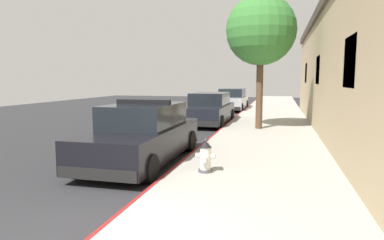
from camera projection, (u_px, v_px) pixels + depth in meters
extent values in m
cube|color=#2B2B2D|center=(127.00, 132.00, 14.97)|extent=(31.52, 60.00, 0.20)
cube|color=#ADA89E|center=(267.00, 134.00, 13.46)|extent=(3.73, 60.00, 0.16)
cube|color=maroon|center=(219.00, 132.00, 13.93)|extent=(0.08, 60.00, 0.16)
cube|color=black|center=(351.00, 62.00, 7.23)|extent=(0.06, 1.30, 1.10)
cube|color=black|center=(318.00, 70.00, 13.36)|extent=(0.06, 1.30, 1.10)
cube|color=black|center=(306.00, 73.00, 19.49)|extent=(0.06, 1.30, 1.10)
cube|color=black|center=(143.00, 141.00, 9.10)|extent=(1.84, 4.80, 0.76)
cube|color=black|center=(144.00, 115.00, 9.17)|extent=(1.64, 2.50, 0.60)
cube|color=black|center=(98.00, 174.00, 6.88)|extent=(1.76, 0.16, 0.24)
cube|color=black|center=(170.00, 136.00, 11.38)|extent=(1.76, 0.16, 0.24)
cylinder|color=black|center=(138.00, 139.00, 10.98)|extent=(0.22, 0.64, 0.64)
cylinder|color=black|center=(190.00, 141.00, 10.55)|extent=(0.22, 0.64, 0.64)
cylinder|color=black|center=(78.00, 164.00, 7.71)|extent=(0.22, 0.64, 0.64)
cylinder|color=black|center=(150.00, 169.00, 7.29)|extent=(0.22, 0.64, 0.64)
cube|color=black|center=(144.00, 102.00, 9.08)|extent=(1.48, 0.20, 0.12)
cube|color=red|center=(131.00, 102.00, 9.16)|extent=(0.44, 0.18, 0.11)
cube|color=#1E33E0|center=(156.00, 102.00, 8.99)|extent=(0.44, 0.18, 0.11)
cube|color=black|center=(209.00, 113.00, 16.91)|extent=(1.84, 4.80, 0.76)
cube|color=black|center=(210.00, 99.00, 16.97)|extent=(1.64, 2.50, 0.60)
cube|color=black|center=(198.00, 124.00, 14.69)|extent=(1.76, 0.16, 0.24)
cube|color=black|center=(218.00, 113.00, 19.19)|extent=(1.76, 0.16, 0.24)
cylinder|color=black|center=(200.00, 114.00, 18.78)|extent=(0.22, 0.64, 0.64)
cylinder|color=black|center=(231.00, 115.00, 18.36)|extent=(0.22, 0.64, 0.64)
cylinder|color=black|center=(183.00, 121.00, 15.51)|extent=(0.22, 0.64, 0.64)
cylinder|color=black|center=(221.00, 122.00, 15.09)|extent=(0.22, 0.64, 0.64)
cube|color=#B2B5BA|center=(232.00, 102.00, 24.65)|extent=(1.84, 4.80, 0.76)
cube|color=black|center=(232.00, 93.00, 24.71)|extent=(1.64, 2.50, 0.60)
cube|color=black|center=(227.00, 108.00, 22.43)|extent=(1.76, 0.16, 0.24)
cube|color=black|center=(236.00, 104.00, 26.93)|extent=(1.76, 0.16, 0.24)
cylinder|color=black|center=(224.00, 104.00, 26.52)|extent=(0.22, 0.64, 0.64)
cylinder|color=black|center=(246.00, 104.00, 26.10)|extent=(0.22, 0.64, 0.64)
cylinder|color=black|center=(216.00, 107.00, 23.25)|extent=(0.22, 0.64, 0.64)
cylinder|color=black|center=(241.00, 108.00, 22.83)|extent=(0.22, 0.64, 0.64)
cylinder|color=#4C4C51|center=(205.00, 170.00, 7.63)|extent=(0.32, 0.32, 0.06)
cylinder|color=silver|center=(205.00, 158.00, 7.60)|extent=(0.24, 0.24, 0.50)
cone|color=black|center=(206.00, 144.00, 7.56)|extent=(0.28, 0.28, 0.14)
cylinder|color=#4C4C51|center=(206.00, 140.00, 7.55)|extent=(0.05, 0.05, 0.06)
cylinder|color=silver|center=(198.00, 155.00, 7.63)|extent=(0.10, 0.10, 0.10)
cylinder|color=silver|center=(213.00, 156.00, 7.55)|extent=(0.10, 0.10, 0.10)
cylinder|color=silver|center=(204.00, 160.00, 7.43)|extent=(0.13, 0.12, 0.13)
cylinder|color=brown|center=(259.00, 92.00, 14.23)|extent=(0.28, 0.28, 3.06)
sphere|color=#387A33|center=(261.00, 30.00, 13.93)|extent=(2.87, 2.87, 2.87)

